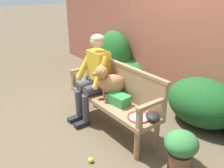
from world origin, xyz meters
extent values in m
plane|color=brown|center=(0.00, 0.00, 0.00)|extent=(40.00, 40.00, 0.00)
cube|color=#9E5642|center=(0.00, 1.58, 1.29)|extent=(8.00, 0.30, 2.58)
ellipsoid|color=#286B2D|center=(-1.27, 1.18, 0.28)|extent=(1.11, 1.11, 0.55)
ellipsoid|color=#1E5B23|center=(-1.53, 1.22, 0.55)|extent=(0.90, 0.59, 1.09)
ellipsoid|color=#194C1E|center=(0.71, 1.18, 0.36)|extent=(1.11, 0.88, 0.72)
cube|color=#93704C|center=(0.00, 0.00, 0.44)|extent=(1.61, 0.46, 0.06)
cylinder|color=#93704C|center=(-0.73, -0.17, 0.21)|extent=(0.07, 0.07, 0.41)
cylinder|color=#93704C|center=(0.73, -0.17, 0.21)|extent=(0.07, 0.07, 0.41)
cylinder|color=#93704C|center=(-0.73, 0.17, 0.21)|extent=(0.07, 0.07, 0.41)
cylinder|color=#93704C|center=(0.73, 0.17, 0.21)|extent=(0.07, 0.07, 0.41)
cube|color=#93704C|center=(0.00, 0.20, 0.70)|extent=(1.61, 0.05, 0.46)
cube|color=#93704C|center=(0.00, 0.20, 0.95)|extent=(1.65, 0.06, 0.04)
cube|color=#93704C|center=(-0.77, -0.19, 0.59)|extent=(0.06, 0.06, 0.24)
cube|color=#93704C|center=(-0.77, 0.00, 0.73)|extent=(0.06, 0.46, 0.04)
cube|color=#93704C|center=(0.77, -0.19, 0.59)|extent=(0.06, 0.06, 0.24)
cube|color=#93704C|center=(0.77, 0.00, 0.73)|extent=(0.06, 0.46, 0.04)
cube|color=black|center=(-0.52, -0.33, 0.04)|extent=(0.10, 0.24, 0.07)
cylinder|color=#3D3D42|center=(-0.52, -0.25, 0.28)|extent=(0.10, 0.10, 0.42)
cylinder|color=#3D3D42|center=(-0.52, -0.10, 0.55)|extent=(0.15, 0.30, 0.15)
cube|color=black|center=(-0.32, -0.33, 0.04)|extent=(0.10, 0.24, 0.07)
cylinder|color=#3D3D42|center=(-0.32, -0.25, 0.28)|extent=(0.10, 0.10, 0.42)
cylinder|color=#3D3D42|center=(-0.32, -0.10, 0.55)|extent=(0.15, 0.30, 0.15)
cube|color=#3D3D42|center=(-0.42, 0.05, 0.57)|extent=(0.32, 0.24, 0.20)
cube|color=gold|center=(-0.42, 0.07, 0.83)|extent=(0.34, 0.22, 0.52)
cylinder|color=gold|center=(-0.63, -0.04, 0.85)|extent=(0.14, 0.32, 0.44)
sphere|color=#DBB28E|center=(-0.65, -0.15, 0.65)|extent=(0.09, 0.09, 0.09)
cylinder|color=gold|center=(-0.21, -0.04, 0.85)|extent=(0.14, 0.32, 0.44)
sphere|color=#DBB28E|center=(-0.19, -0.15, 0.65)|extent=(0.09, 0.09, 0.09)
sphere|color=#DBB28E|center=(-0.42, 0.05, 1.24)|extent=(0.20, 0.20, 0.20)
ellipsoid|color=tan|center=(-0.42, 0.06, 1.27)|extent=(0.21, 0.21, 0.14)
cylinder|color=#AD7042|center=(-0.15, -0.02, 0.52)|extent=(0.05, 0.05, 0.10)
cylinder|color=#AD7042|center=(-0.03, -0.07, 0.52)|extent=(0.05, 0.05, 0.10)
cylinder|color=#AD7042|center=(-0.07, 0.18, 0.52)|extent=(0.05, 0.05, 0.10)
cylinder|color=#AD7042|center=(0.05, 0.12, 0.52)|extent=(0.05, 0.05, 0.10)
ellipsoid|color=#AD7042|center=(-0.05, 0.05, 0.69)|extent=(0.36, 0.42, 0.29)
sphere|color=#AD7042|center=(-0.10, -0.06, 0.71)|extent=(0.17, 0.17, 0.17)
sphere|color=#AD7042|center=(-0.12, -0.10, 0.89)|extent=(0.18, 0.18, 0.18)
ellipsoid|color=#AD7042|center=(-0.15, -0.17, 0.87)|extent=(0.11, 0.13, 0.07)
ellipsoid|color=#AD7042|center=(-0.18, -0.05, 0.87)|extent=(0.07, 0.06, 0.13)
ellipsoid|color=#AD7042|center=(-0.04, -0.12, 0.87)|extent=(0.07, 0.06, 0.13)
sphere|color=#AD7042|center=(0.02, 0.21, 0.75)|extent=(0.08, 0.08, 0.08)
torus|color=red|center=(0.59, -0.03, 0.48)|extent=(0.39, 0.39, 0.02)
cylinder|color=silver|center=(0.59, -0.03, 0.48)|extent=(0.25, 0.25, 0.00)
cube|color=red|center=(0.51, 0.12, 0.49)|extent=(0.06, 0.08, 0.02)
cylinder|color=black|center=(0.45, 0.24, 0.49)|extent=(0.13, 0.21, 0.03)
ellipsoid|color=black|center=(0.73, 0.07, 0.52)|extent=(0.27, 0.25, 0.09)
cube|color=#2D8E42|center=(0.16, 0.01, 0.54)|extent=(0.30, 0.23, 0.14)
sphere|color=#CCDB33|center=(0.44, -0.66, 0.03)|extent=(0.07, 0.07, 0.07)
cylinder|color=brown|center=(1.13, 0.14, 0.10)|extent=(0.28, 0.28, 0.19)
torus|color=brown|center=(1.13, 0.14, 0.19)|extent=(0.30, 0.30, 0.02)
ellipsoid|color=#337538|center=(1.13, 0.14, 0.33)|extent=(0.39, 0.39, 0.29)
camera|label=1|loc=(2.47, -1.88, 2.05)|focal=38.96mm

